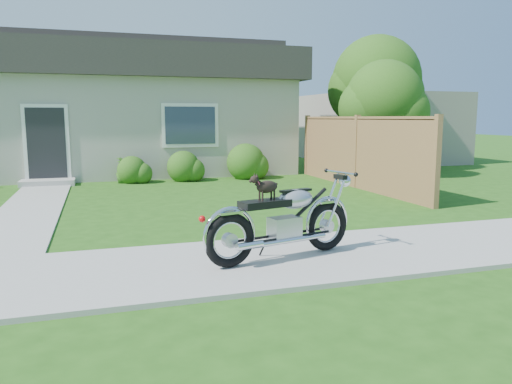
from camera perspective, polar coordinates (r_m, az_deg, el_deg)
ground at (r=6.18m, az=-15.49°, el=-9.07°), size 80.00×80.00×0.00m
sidewalk at (r=6.17m, az=-15.50°, el=-8.89°), size 24.00×2.20×0.04m
walkway at (r=11.13m, az=-24.27°, el=-1.65°), size 1.20×8.00×0.03m
house at (r=17.89m, az=-17.32°, el=9.18°), size 12.60×7.03×4.50m
fence at (r=13.35m, az=11.43°, el=4.51°), size 0.12×6.62×1.90m
tree_near at (r=15.80m, az=14.95°, el=9.84°), size 2.41×2.32×3.56m
tree_far at (r=17.91m, az=14.05°, el=11.86°), size 3.00×3.00×4.61m
shrub_row at (r=14.49m, az=-13.97°, el=2.73°), size 10.83×1.15×1.15m
potted_plant_right at (r=14.54m, az=-14.95°, el=2.42°), size 0.57×0.57×0.72m
motorcycle_with_dog at (r=6.39m, az=3.29°, el=-3.23°), size 2.19×0.85×1.10m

